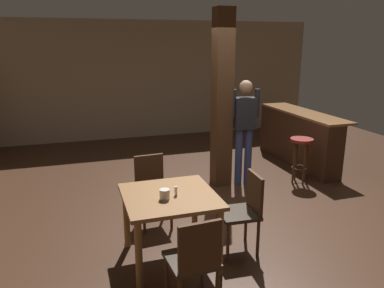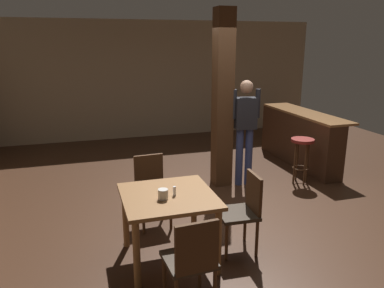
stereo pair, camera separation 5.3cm
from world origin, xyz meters
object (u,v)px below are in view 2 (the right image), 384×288
Objects in this scene: bar_counter at (299,138)px; bar_stool_near at (302,150)px; chair_north at (151,187)px; standing_person at (245,125)px; napkin_cup at (163,194)px; chair_east at (243,208)px; chair_south at (192,259)px; dining_table at (168,206)px; salt_shaker at (174,191)px.

bar_stool_near is (-0.53, -0.93, 0.07)m from bar_counter.
chair_north is 0.52× the size of standing_person.
chair_north is at bearing 86.27° from napkin_cup.
chair_east is at bearing 3.29° from napkin_cup.
napkin_cup is at bearing 96.08° from chair_south.
chair_south and chair_east have the same top height.
napkin_cup is 0.05× the size of bar_counter.
chair_east is at bearing -2.96° from dining_table.
napkin_cup is at bearing -148.05° from bar_stool_near.
chair_south reaches higher than napkin_cup.
chair_east is 1.17× the size of bar_stool_near.
dining_table is at bearing -148.82° from bar_stool_near.
chair_south is 4.63m from bar_counter.
standing_person is 0.76× the size of bar_counter.
bar_stool_near is (1.80, 1.65, 0.07)m from chair_east.
dining_table is at bearing 90.21° from chair_south.
napkin_cup is (-0.08, 0.74, 0.30)m from chair_south.
napkin_cup is (-0.08, -0.10, 0.18)m from dining_table.
chair_north is 0.39× the size of bar_counter.
dining_table is 9.68× the size of salt_shaker.
bar_stool_near is (2.73, 1.70, -0.23)m from napkin_cup.
bar_counter reaches higher than chair_east.
bar_counter reaches higher than dining_table.
chair_south is (0.00, -0.84, -0.13)m from dining_table.
napkin_cup is (-0.92, -0.05, 0.30)m from chair_east.
napkin_cup is 0.06× the size of standing_person.
chair_east is 9.01× the size of salt_shaker.
napkin_cup is 2.62m from standing_person.
salt_shaker is (0.05, 0.79, 0.30)m from chair_south.
bar_counter is (3.20, 1.64, 0.01)m from chair_north.
bar_stool_near is at bearing -12.79° from standing_person.
bar_counter is (3.26, 2.63, -0.30)m from napkin_cup.
bar_counter is (2.34, 2.57, 0.01)m from chair_east.
bar_counter reaches higher than salt_shaker.
chair_north is (-0.01, 0.89, -0.13)m from dining_table.
napkin_cup is at bearing -132.96° from standing_person.
chair_east reaches higher than bar_stool_near.
bar_counter is 1.07m from bar_stool_near.
chair_east is (0.86, -0.93, 0.00)m from chair_north.
napkin_cup reaches higher than dining_table.
chair_north and chair_south have the same top height.
chair_south reaches higher than salt_shaker.
napkin_cup is 0.14× the size of bar_stool_near.
standing_person reaches higher than napkin_cup.
standing_person reaches higher than chair_east.
chair_east reaches higher than salt_shaker.
dining_table is 4.07m from bar_counter.
dining_table is at bearing -133.20° from standing_person.
chair_east is 2.44m from bar_stool_near.
chair_east is 0.84m from salt_shaker.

